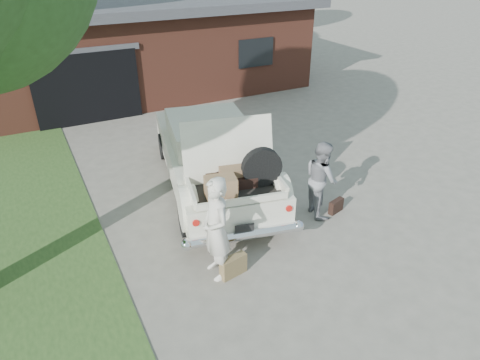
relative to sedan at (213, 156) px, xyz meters
name	(u,v)px	position (x,y,z in m)	size (l,w,h in m)	color
ground	(254,243)	(-0.23, -2.39, -0.80)	(90.00, 90.00, 0.00)	gray
house	(134,42)	(0.75, 9.08, 0.87)	(12.80, 7.80, 3.30)	brown
sedan	(213,156)	(0.00, 0.00, 0.00)	(3.15, 5.71, 2.22)	white
woman_left	(216,229)	(-1.22, -2.83, 0.14)	(0.68, 0.45, 1.87)	beige
woman_right	(321,179)	(1.52, -2.06, 0.02)	(0.79, 0.62, 1.63)	gray
suitcase_left	(233,266)	(-0.98, -2.99, -0.61)	(0.49, 0.16, 0.38)	olive
suitcase_right	(336,206)	(1.86, -2.23, -0.65)	(0.38, 0.12, 0.29)	black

